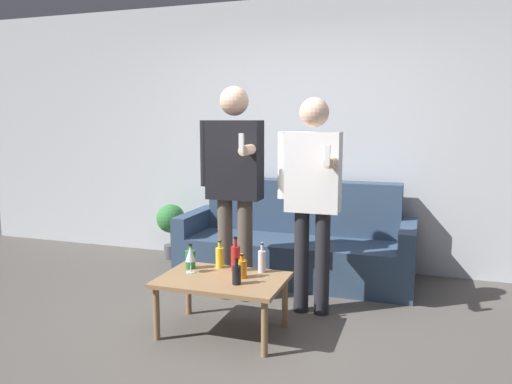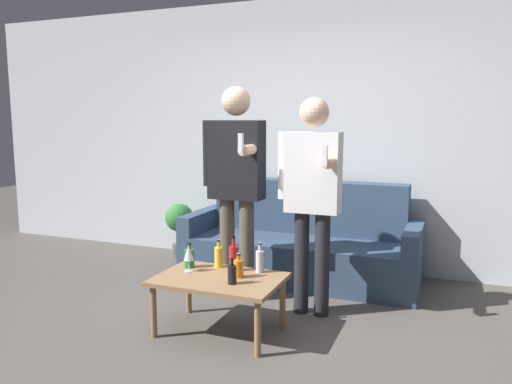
{
  "view_description": "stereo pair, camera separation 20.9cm",
  "coord_description": "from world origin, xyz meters",
  "px_view_note": "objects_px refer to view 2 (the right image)",
  "views": [
    {
      "loc": [
        1.19,
        -2.86,
        1.5
      ],
      "look_at": [
        -0.02,
        0.72,
        0.95
      ],
      "focal_mm": 35.0,
      "sensor_mm": 36.0,
      "label": 1
    },
    {
      "loc": [
        1.39,
        -2.79,
        1.5
      ],
      "look_at": [
        -0.02,
        0.72,
        0.95
      ],
      "focal_mm": 35.0,
      "sensor_mm": 36.0,
      "label": 2
    }
  ],
  "objects_px": {
    "person_standing_right": "(312,188)",
    "person_standing_left": "(236,176)",
    "bottle_orange": "(219,256)",
    "couch": "(301,245)",
    "coffee_table": "(219,284)"
  },
  "relations": [
    {
      "from": "person_standing_left",
      "to": "person_standing_right",
      "type": "relative_size",
      "value": 1.06
    },
    {
      "from": "couch",
      "to": "bottle_orange",
      "type": "height_order",
      "value": "couch"
    },
    {
      "from": "person_standing_right",
      "to": "bottle_orange",
      "type": "bearing_deg",
      "value": -150.23
    },
    {
      "from": "person_standing_right",
      "to": "person_standing_left",
      "type": "bearing_deg",
      "value": 171.88
    },
    {
      "from": "coffee_table",
      "to": "person_standing_right",
      "type": "xyz_separation_m",
      "value": [
        0.51,
        0.58,
        0.63
      ]
    },
    {
      "from": "person_standing_left",
      "to": "coffee_table",
      "type": "bearing_deg",
      "value": -75.9
    },
    {
      "from": "person_standing_left",
      "to": "person_standing_right",
      "type": "distance_m",
      "value": 0.68
    },
    {
      "from": "couch",
      "to": "person_standing_left",
      "type": "distance_m",
      "value": 1.11
    },
    {
      "from": "coffee_table",
      "to": "bottle_orange",
      "type": "height_order",
      "value": "bottle_orange"
    },
    {
      "from": "person_standing_left",
      "to": "person_standing_right",
      "type": "height_order",
      "value": "person_standing_left"
    },
    {
      "from": "coffee_table",
      "to": "person_standing_left",
      "type": "bearing_deg",
      "value": 104.1
    },
    {
      "from": "coffee_table",
      "to": "couch",
      "type": "bearing_deg",
      "value": 83.08
    },
    {
      "from": "couch",
      "to": "bottle_orange",
      "type": "distance_m",
      "value": 1.25
    },
    {
      "from": "couch",
      "to": "bottle_orange",
      "type": "xyz_separation_m",
      "value": [
        -0.29,
        -1.21,
        0.17
      ]
    },
    {
      "from": "coffee_table",
      "to": "person_standing_right",
      "type": "relative_size",
      "value": 0.53
    }
  ]
}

